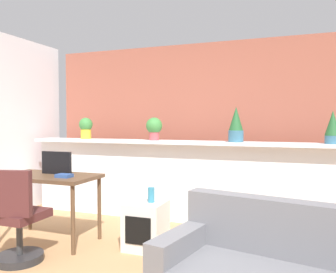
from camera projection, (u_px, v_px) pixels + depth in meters
divider_wall at (191, 183)px, 4.57m from camera, size 4.77×0.16×1.05m
plant_shelf at (190, 143)px, 4.51m from camera, size 4.77×0.38×0.04m
brick_wall_behind at (202, 128)px, 5.11m from camera, size 4.77×0.10×2.50m
potted_plant_0 at (86, 127)px, 5.11m from camera, size 0.20×0.20×0.31m
potted_plant_1 at (154, 127)px, 4.69m from camera, size 0.22×0.22×0.31m
potted_plant_2 at (236, 125)px, 4.27m from camera, size 0.19×0.19×0.44m
potted_plant_3 at (333, 127)px, 3.91m from camera, size 0.17×0.17×0.38m
desk at (49, 182)px, 3.85m from camera, size 1.10×0.60×0.75m
tv_monitor at (57, 163)px, 3.90m from camera, size 0.38×0.04×0.26m
office_chair at (16, 223)px, 3.23m from camera, size 0.49×0.49×0.91m
side_cube_shelf at (146, 225)px, 3.63m from camera, size 0.40×0.41×0.50m
vase_on_shelf at (151, 195)px, 3.60m from camera, size 0.07×0.07×0.16m
book_on_desk at (64, 176)px, 3.67m from camera, size 0.16×0.12×0.04m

